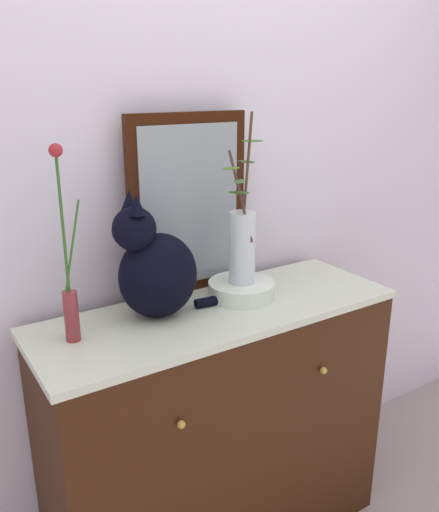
{
  "coord_description": "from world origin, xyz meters",
  "views": [
    {
      "loc": [
        -0.86,
        -1.33,
        1.65
      ],
      "look_at": [
        0.0,
        0.0,
        1.13
      ],
      "focal_mm": 37.0,
      "sensor_mm": 36.0,
      "label": 1
    }
  ],
  "objects_px": {
    "sideboard": "(220,430)",
    "vase_glass_clear": "(242,243)",
    "vase_slim_green": "(69,288)",
    "mirror_leaning": "(188,206)",
    "bowl_porcelain": "(242,289)",
    "cat_sitting": "(155,268)"
  },
  "relations": [
    {
      "from": "vase_slim_green",
      "to": "mirror_leaning",
      "type": "bearing_deg",
      "value": 18.25
    },
    {
      "from": "mirror_leaning",
      "to": "vase_slim_green",
      "type": "xyz_separation_m",
      "value": [
        -0.47,
        -0.16,
        -0.15
      ]
    },
    {
      "from": "cat_sitting",
      "to": "sideboard",
      "type": "bearing_deg",
      "value": -15.16
    },
    {
      "from": "sideboard",
      "to": "mirror_leaning",
      "type": "xyz_separation_m",
      "value": [
        -0.0,
        0.19,
        0.78
      ]
    },
    {
      "from": "sideboard",
      "to": "vase_slim_green",
      "type": "distance_m",
      "value": 0.79
    },
    {
      "from": "cat_sitting",
      "to": "vase_glass_clear",
      "type": "height_order",
      "value": "vase_glass_clear"
    },
    {
      "from": "mirror_leaning",
      "to": "vase_glass_clear",
      "type": "relative_size",
      "value": 1.09
    },
    {
      "from": "vase_slim_green",
      "to": "vase_glass_clear",
      "type": "height_order",
      "value": "vase_glass_clear"
    },
    {
      "from": "cat_sitting",
      "to": "bowl_porcelain",
      "type": "distance_m",
      "value": 0.34
    },
    {
      "from": "mirror_leaning",
      "to": "cat_sitting",
      "type": "distance_m",
      "value": 0.28
    },
    {
      "from": "mirror_leaning",
      "to": "vase_glass_clear",
      "type": "distance_m",
      "value": 0.22
    },
    {
      "from": "sideboard",
      "to": "vase_glass_clear",
      "type": "relative_size",
      "value": 2.18
    },
    {
      "from": "vase_glass_clear",
      "to": "bowl_porcelain",
      "type": "bearing_deg",
      "value": 51.79
    },
    {
      "from": "sideboard",
      "to": "cat_sitting",
      "type": "height_order",
      "value": "cat_sitting"
    },
    {
      "from": "mirror_leaning",
      "to": "vase_glass_clear",
      "type": "xyz_separation_m",
      "value": [
        0.12,
        -0.15,
        -0.11
      ]
    },
    {
      "from": "bowl_porcelain",
      "to": "mirror_leaning",
      "type": "bearing_deg",
      "value": 127.83
    },
    {
      "from": "vase_slim_green",
      "to": "vase_glass_clear",
      "type": "xyz_separation_m",
      "value": [
        0.59,
        0.0,
        0.03
      ]
    },
    {
      "from": "vase_glass_clear",
      "to": "mirror_leaning",
      "type": "bearing_deg",
      "value": 127.55
    },
    {
      "from": "cat_sitting",
      "to": "vase_slim_green",
      "type": "xyz_separation_m",
      "value": [
        -0.27,
        -0.02,
        -0.0
      ]
    },
    {
      "from": "vase_slim_green",
      "to": "bowl_porcelain",
      "type": "relative_size",
      "value": 2.43
    },
    {
      "from": "cat_sitting",
      "to": "vase_slim_green",
      "type": "relative_size",
      "value": 0.8
    },
    {
      "from": "cat_sitting",
      "to": "bowl_porcelain",
      "type": "bearing_deg",
      "value": -2.66
    }
  ]
}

